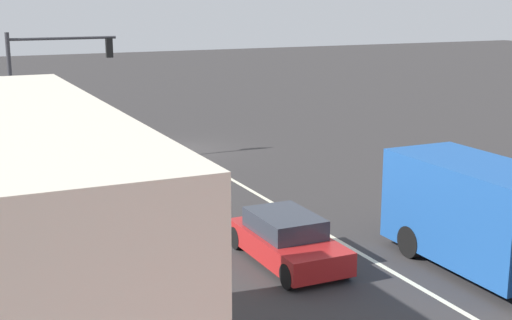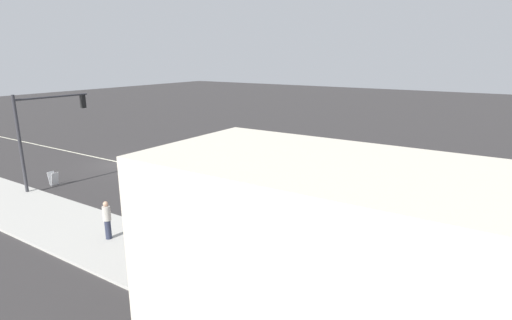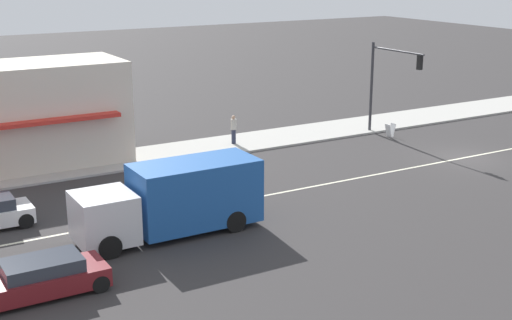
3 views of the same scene
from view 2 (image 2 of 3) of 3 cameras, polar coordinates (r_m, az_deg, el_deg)
name	(u,v)px [view 2 (image 2 of 3)]	position (r m, az deg, el deg)	size (l,w,h in m)	color
ground_plane	(360,214)	(21.12, 14.65, -7.48)	(160.00, 160.00, 0.00)	#333030
sidewalk_right	(281,307)	(13.53, 3.64, -20.19)	(4.00, 73.00, 0.12)	#B2AFA8
lane_marking_center	(125,163)	(31.32, -18.23, -0.47)	(0.16, 60.00, 0.01)	beige
building_corner_store	(344,275)	(9.91, 12.49, -15.79)	(5.39, 9.58, 5.41)	beige
traffic_signal_main	(42,124)	(26.68, -28.20, 4.55)	(4.59, 0.34, 5.60)	#333338
pedestrian	(107,219)	(18.38, -20.50, -7.92)	(0.34, 0.34, 1.70)	#282D42
warning_aframe_sign	(53,179)	(27.71, -26.96, -2.38)	(0.45, 0.53, 0.84)	silver
delivery_truck	(387,178)	(22.48, 18.18, -2.41)	(2.44, 7.50, 2.87)	silver
hatchback_red	(294,205)	(19.92, 5.43, -6.42)	(1.84, 4.07, 1.34)	#AD1E1E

